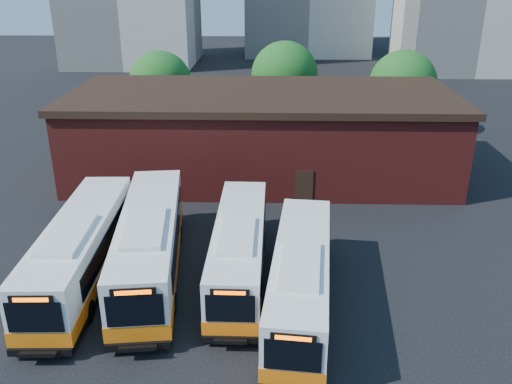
{
  "coord_description": "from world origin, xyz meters",
  "views": [
    {
      "loc": [
        0.73,
        -19.96,
        15.0
      ],
      "look_at": [
        -0.03,
        6.39,
        3.99
      ],
      "focal_mm": 38.0,
      "sensor_mm": 36.0,
      "label": 1
    }
  ],
  "objects_px": {
    "bus_midwest": "(150,247)",
    "transit_worker": "(281,361)",
    "bus_west": "(81,253)",
    "bus_mideast": "(239,252)",
    "bus_east": "(301,282)"
  },
  "relations": [
    {
      "from": "bus_west",
      "to": "bus_mideast",
      "type": "relative_size",
      "value": 1.09
    },
    {
      "from": "bus_midwest",
      "to": "transit_worker",
      "type": "relative_size",
      "value": 7.04
    },
    {
      "from": "bus_mideast",
      "to": "transit_worker",
      "type": "xyz_separation_m",
      "value": [
        2.05,
        -7.7,
        -0.51
      ]
    },
    {
      "from": "bus_east",
      "to": "transit_worker",
      "type": "height_order",
      "value": "bus_east"
    },
    {
      "from": "transit_worker",
      "to": "bus_midwest",
      "type": "bearing_deg",
      "value": 20.77
    },
    {
      "from": "bus_east",
      "to": "bus_mideast",
      "type": "bearing_deg",
      "value": 142.48
    },
    {
      "from": "bus_mideast",
      "to": "bus_west",
      "type": "bearing_deg",
      "value": -175.42
    },
    {
      "from": "bus_west",
      "to": "bus_midwest",
      "type": "distance_m",
      "value": 3.45
    },
    {
      "from": "bus_midwest",
      "to": "transit_worker",
      "type": "height_order",
      "value": "bus_midwest"
    },
    {
      "from": "bus_midwest",
      "to": "transit_worker",
      "type": "distance_m",
      "value": 10.25
    },
    {
      "from": "bus_west",
      "to": "bus_east",
      "type": "relative_size",
      "value": 1.06
    },
    {
      "from": "bus_west",
      "to": "bus_mideast",
      "type": "xyz_separation_m",
      "value": [
        7.99,
        0.58,
        -0.13
      ]
    },
    {
      "from": "bus_midwest",
      "to": "bus_east",
      "type": "bearing_deg",
      "value": -27.62
    },
    {
      "from": "bus_mideast",
      "to": "transit_worker",
      "type": "relative_size",
      "value": 6.2
    },
    {
      "from": "bus_midwest",
      "to": "bus_mideast",
      "type": "relative_size",
      "value": 1.14
    }
  ]
}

